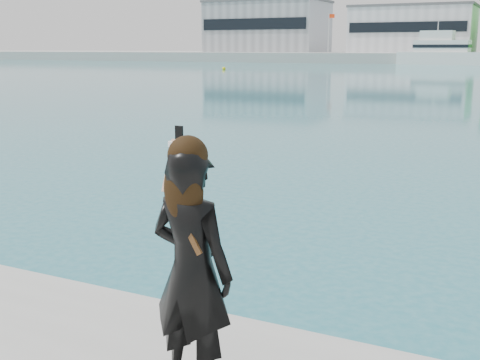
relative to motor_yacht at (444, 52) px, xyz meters
The scene contains 6 objects.
warehouse_grey_left 45.73m from the motor_yacht, 157.49° to the left, with size 26.52×16.36×11.50m.
warehouse_white 20.07m from the motor_yacht, 117.20° to the left, with size 24.48×15.35×9.50m.
flagpole_left 27.28m from the motor_yacht, 157.28° to the left, with size 1.28×0.16×8.00m.
motor_yacht is the anchor object (origin of this frame).
buoy_far 45.62m from the motor_yacht, 121.60° to the right, with size 0.50×0.50×0.50m, color yellow.
woman 111.56m from the motor_yacht, 82.95° to the right, with size 0.63×0.45×1.73m.
Camera 1 is at (2.52, -3.24, 3.03)m, focal length 45.00 mm.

